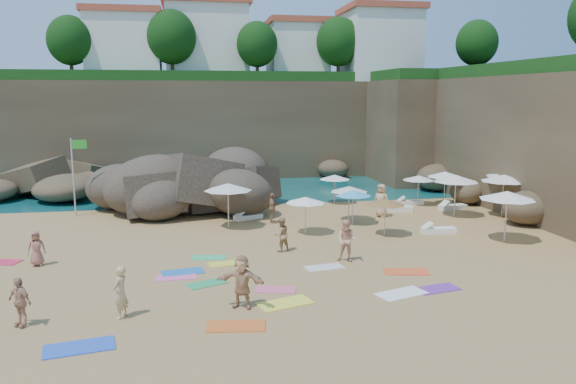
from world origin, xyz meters
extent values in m
plane|color=tan|center=(0.00, 0.00, 0.00)|extent=(120.00, 120.00, 0.00)
plane|color=#0C4751|center=(0.00, 30.00, 0.00)|extent=(120.00, 120.00, 0.00)
cube|color=brown|center=(2.00, 25.00, 4.00)|extent=(44.00, 8.00, 8.00)
cube|color=brown|center=(19.00, 8.00, 4.00)|extent=(8.00, 30.00, 8.00)
cube|color=brown|center=(17.00, 20.00, 4.00)|extent=(10.00, 12.00, 8.00)
cube|color=white|center=(-8.00, 26.00, 10.75)|extent=(6.00, 5.00, 5.50)
cube|color=#B2472D|center=(-8.00, 26.00, 13.75)|extent=(6.48, 5.40, 0.50)
cube|color=white|center=(-1.00, 27.00, 11.25)|extent=(7.00, 6.00, 6.50)
cube|color=#B2472D|center=(-1.00, 27.00, 14.75)|extent=(7.56, 6.48, 0.50)
cube|color=white|center=(7.00, 26.00, 10.50)|extent=(5.00, 5.00, 5.00)
cube|color=#B2472D|center=(7.00, 26.00, 13.25)|extent=(5.40, 5.40, 0.50)
cube|color=white|center=(14.00, 24.00, 11.00)|extent=(6.00, 6.00, 6.00)
cube|color=#B2472D|center=(14.00, 24.00, 14.25)|extent=(6.48, 6.48, 0.50)
sphere|color=#11380F|center=(-12.00, 24.00, 11.20)|extent=(3.60, 3.60, 3.60)
sphere|color=#11380F|center=(-4.00, 24.00, 11.60)|extent=(4.05, 4.05, 4.05)
sphere|color=#11380F|center=(3.00, 23.00, 11.04)|extent=(3.42, 3.42, 3.42)
sphere|color=#11380F|center=(10.00, 23.00, 11.36)|extent=(3.78, 3.78, 3.78)
sphere|color=#11380F|center=(19.00, 16.00, 10.80)|extent=(3.15, 3.15, 3.15)
cylinder|color=white|center=(-18.00, 30.00, 3.00)|extent=(0.10, 0.10, 6.00)
cylinder|color=white|center=(-16.50, 30.00, 3.00)|extent=(0.10, 0.10, 6.00)
cylinder|color=white|center=(-15.00, 30.00, 3.00)|extent=(0.10, 0.10, 6.00)
cylinder|color=silver|center=(-9.45, 8.58, 2.25)|extent=(0.09, 0.09, 4.49)
cube|color=green|center=(-9.02, 8.58, 4.13)|extent=(0.78, 0.17, 0.51)
cylinder|color=silver|center=(-0.98, 4.04, 1.12)|extent=(0.07, 0.07, 2.24)
cone|color=silver|center=(-0.98, 4.04, 2.18)|extent=(2.51, 2.51, 0.38)
cylinder|color=silver|center=(6.21, 9.50, 0.88)|extent=(0.05, 0.05, 1.76)
cone|color=white|center=(6.21, 9.50, 1.72)|extent=(1.98, 1.98, 0.30)
cylinder|color=silver|center=(11.26, 8.06, 0.90)|extent=(0.05, 0.05, 1.79)
cone|color=silver|center=(11.26, 8.06, 1.75)|extent=(2.01, 2.01, 0.31)
cylinder|color=silver|center=(11.99, 4.53, 1.13)|extent=(0.07, 0.07, 2.26)
cone|color=white|center=(11.99, 4.53, 2.21)|extent=(2.54, 2.54, 0.39)
cylinder|color=silver|center=(15.74, 5.31, 1.18)|extent=(0.07, 0.07, 2.35)
cone|color=silver|center=(15.74, 5.31, 2.30)|extent=(2.64, 2.64, 0.40)
cylinder|color=silver|center=(2.71, 2.05, 0.89)|extent=(0.05, 0.05, 1.78)
cone|color=white|center=(2.71, 2.05, 1.74)|extent=(2.00, 2.00, 0.30)
cylinder|color=silver|center=(6.51, 1.03, 0.87)|extent=(0.05, 0.05, 1.75)
cone|color=red|center=(6.51, 1.03, 1.70)|extent=(1.96, 1.96, 0.30)
cylinder|color=silver|center=(12.99, 7.95, 1.00)|extent=(0.06, 0.06, 2.00)
cone|color=white|center=(12.99, 7.95, 1.95)|extent=(2.24, 2.24, 0.34)
cylinder|color=silver|center=(14.64, 3.99, 1.15)|extent=(0.07, 0.07, 2.30)
cone|color=white|center=(14.64, 3.99, 2.24)|extent=(2.58, 2.58, 0.39)
cylinder|color=silver|center=(5.67, 4.46, 0.92)|extent=(0.05, 0.05, 1.85)
cone|color=silver|center=(5.67, 4.46, 1.80)|extent=(2.07, 2.07, 0.32)
cylinder|color=silver|center=(5.68, 3.73, 0.88)|extent=(0.05, 0.05, 1.75)
cone|color=#42AFE1|center=(5.68, 3.73, 1.71)|extent=(1.97, 1.97, 0.30)
cylinder|color=silver|center=(11.73, -1.12, 1.15)|extent=(0.07, 0.07, 2.30)
cone|color=white|center=(11.73, -1.12, 2.25)|extent=(2.58, 2.58, 0.39)
cube|color=white|center=(-0.40, 9.33, 0.13)|extent=(1.73, 0.65, 0.27)
cube|color=silver|center=(10.87, 8.33, 0.13)|extent=(1.71, 0.79, 0.26)
cube|color=white|center=(12.85, 6.44, 0.14)|extent=(1.85, 0.92, 0.27)
cube|color=white|center=(0.26, 5.98, 0.13)|extent=(1.72, 1.16, 0.26)
cube|color=white|center=(9.27, 6.55, 0.15)|extent=(2.00, 1.07, 0.30)
cube|color=white|center=(9.41, 1.06, 0.13)|extent=(1.76, 0.71, 0.27)
cube|color=blue|center=(-6.12, -9.44, 0.02)|extent=(2.03, 1.27, 0.03)
cube|color=pink|center=(-3.57, -3.73, 0.01)|extent=(1.58, 0.84, 0.03)
cube|color=orange|center=(-1.73, -8.76, 0.02)|extent=(1.88, 1.12, 0.03)
cube|color=#2EA15E|center=(-2.45, -4.70, 0.01)|extent=(1.63, 1.25, 0.03)
cube|color=#FFF043|center=(0.06, -7.17, 0.02)|extent=(2.01, 1.42, 0.03)
cube|color=silver|center=(2.31, -3.54, 0.01)|extent=(1.65, 1.01, 0.03)
cube|color=purple|center=(5.68, -6.75, 0.01)|extent=(1.74, 1.11, 0.03)
cube|color=#DB264C|center=(-10.87, -0.42, 0.01)|extent=(1.81, 1.28, 0.03)
cube|color=blue|center=(-3.33, -3.15, 0.01)|extent=(1.74, 1.05, 0.03)
cube|color=#F65F86|center=(-0.05, -5.77, 0.01)|extent=(1.61, 1.09, 0.03)
cube|color=#FE5728|center=(5.36, -4.68, 0.02)|extent=(1.88, 1.20, 0.03)
cube|color=#38C577|center=(-2.24, -1.31, 0.01)|extent=(1.56, 0.95, 0.03)
cube|color=yellow|center=(-1.56, -2.30, 0.01)|extent=(1.58, 1.00, 0.03)
cube|color=white|center=(4.25, -6.99, 0.02)|extent=(1.96, 1.39, 0.03)
imported|color=tan|center=(1.00, -0.87, 0.77)|extent=(0.89, 0.78, 1.54)
imported|color=#E6AA83|center=(-0.04, 10.53, 0.96)|extent=(1.31, 1.13, 1.92)
imported|color=#9B6F4D|center=(1.44, 4.75, 0.83)|extent=(0.46, 0.99, 1.66)
imported|color=tan|center=(7.81, 5.21, 0.95)|extent=(1.01, 1.01, 1.90)
imported|color=tan|center=(-0.35, 9.04, 0.89)|extent=(1.70, 1.15, 1.79)
imported|color=tan|center=(-5.20, -7.44, 0.84)|extent=(0.62, 0.72, 1.68)
imported|color=tan|center=(-8.11, -7.60, 0.18)|extent=(1.60, 1.74, 0.37)
imported|color=#A36251|center=(-9.18, -1.22, 0.19)|extent=(0.93, 1.52, 0.38)
imported|color=tan|center=(-1.39, -7.28, 0.23)|extent=(2.20, 2.26, 0.46)
imported|color=#EDAA86|center=(3.42, -2.92, 0.33)|extent=(1.60, 1.95, 0.67)
camera|label=1|loc=(-3.03, -24.77, 6.91)|focal=35.00mm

